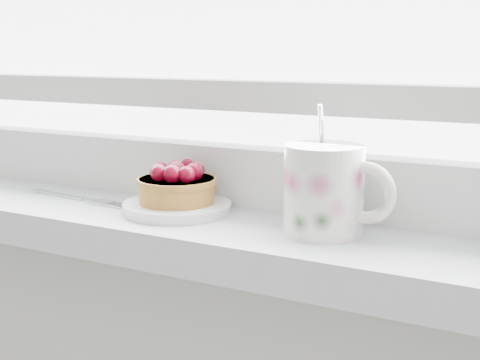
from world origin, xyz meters
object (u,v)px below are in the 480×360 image
Objects in this scene: saucer at (177,207)px; fork at (77,198)px; raspberry_tart at (177,184)px; floral_mug at (327,188)px.

saucer is 0.15m from fork.
floral_mug is at bearing -0.97° from raspberry_tart.
saucer is 0.19m from floral_mug.
floral_mug is at bearing -0.95° from saucer.
raspberry_tart is (0.00, 0.00, 0.03)m from saucer.
fork is (-0.15, -0.00, -0.00)m from saucer.
raspberry_tart is at bearing 5.61° from saucer.
raspberry_tart is 0.54× the size of fork.
fork is at bearing 179.95° from floral_mug.
floral_mug is at bearing -0.05° from fork.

